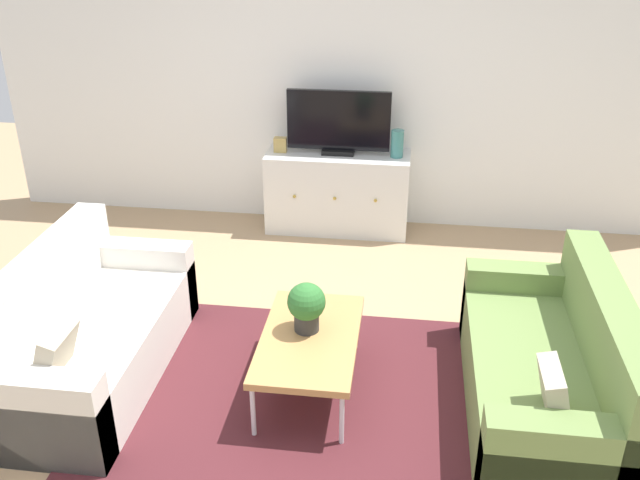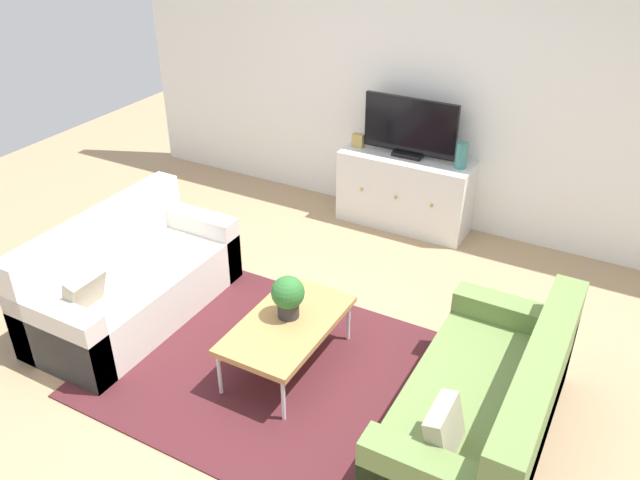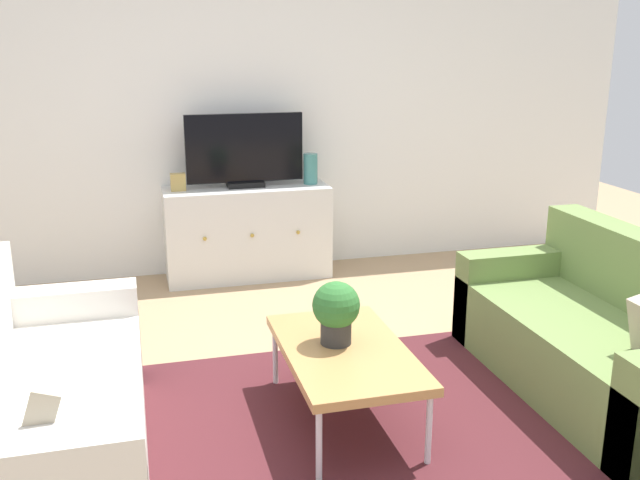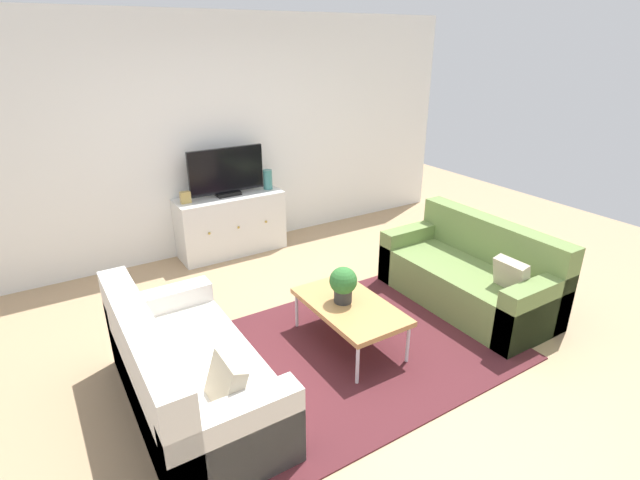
# 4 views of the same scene
# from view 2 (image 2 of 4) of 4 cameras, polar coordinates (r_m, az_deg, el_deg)

# --- Properties ---
(ground_plane) EXTENTS (10.00, 10.00, 0.00)m
(ground_plane) POSITION_cam_2_polar(r_m,az_deg,el_deg) (4.74, -2.41, -10.56)
(ground_plane) COLOR tan
(wall_back) EXTENTS (6.40, 0.12, 2.70)m
(wall_back) POSITION_cam_2_polar(r_m,az_deg,el_deg) (6.16, 9.89, 13.41)
(wall_back) COLOR white
(wall_back) RESTS_ON ground_plane
(area_rug) EXTENTS (2.50, 1.90, 0.01)m
(area_rug) POSITION_cam_2_polar(r_m,az_deg,el_deg) (4.64, -3.38, -11.56)
(area_rug) COLOR #4C1E23
(area_rug) RESTS_ON ground_plane
(couch_left_side) EXTENTS (0.81, 1.68, 0.81)m
(couch_left_side) POSITION_cam_2_polar(r_m,az_deg,el_deg) (5.26, -16.64, -3.59)
(couch_left_side) COLOR silver
(couch_left_side) RESTS_ON ground_plane
(couch_right_side) EXTENTS (0.81, 1.68, 0.81)m
(couch_right_side) POSITION_cam_2_polar(r_m,az_deg,el_deg) (4.10, 14.74, -14.47)
(couch_right_side) COLOR olive
(couch_right_side) RESTS_ON ground_plane
(coffee_table) EXTENTS (0.57, 1.00, 0.39)m
(coffee_table) POSITION_cam_2_polar(r_m,az_deg,el_deg) (4.47, -2.94, -7.50)
(coffee_table) COLOR #B7844C
(coffee_table) RESTS_ON ground_plane
(potted_plant) EXTENTS (0.23, 0.23, 0.31)m
(potted_plant) POSITION_cam_2_polar(r_m,az_deg,el_deg) (4.41, -2.83, -4.88)
(potted_plant) COLOR #2D2D2D
(potted_plant) RESTS_ON coffee_table
(tv_console) EXTENTS (1.26, 0.47, 0.72)m
(tv_console) POSITION_cam_2_polar(r_m,az_deg,el_deg) (6.30, 7.46, 4.27)
(tv_console) COLOR silver
(tv_console) RESTS_ON ground_plane
(flat_screen_tv) EXTENTS (0.89, 0.16, 0.56)m
(flat_screen_tv) POSITION_cam_2_polar(r_m,az_deg,el_deg) (6.07, 7.93, 9.73)
(flat_screen_tv) COLOR black
(flat_screen_tv) RESTS_ON tv_console
(glass_vase) EXTENTS (0.11, 0.11, 0.24)m
(glass_vase) POSITION_cam_2_polar(r_m,az_deg,el_deg) (5.96, 12.33, 7.29)
(glass_vase) COLOR teal
(glass_vase) RESTS_ON tv_console
(mantel_clock) EXTENTS (0.11, 0.07, 0.13)m
(mantel_clock) POSITION_cam_2_polar(r_m,az_deg,el_deg) (6.31, 3.38, 8.73)
(mantel_clock) COLOR tan
(mantel_clock) RESTS_ON tv_console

